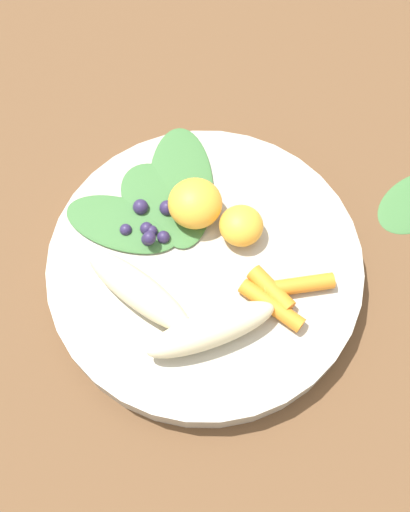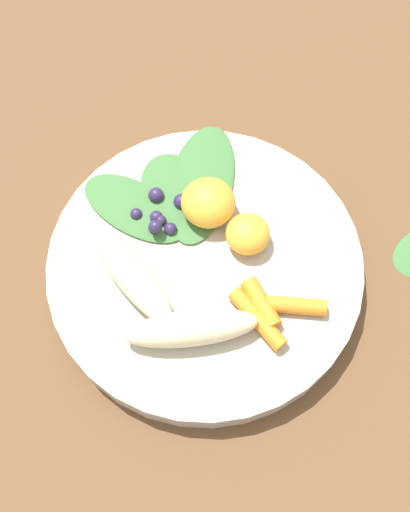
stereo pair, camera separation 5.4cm
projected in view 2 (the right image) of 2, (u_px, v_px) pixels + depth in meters
name	position (u px, v px, depth m)	size (l,w,h in m)	color
ground_plane	(205.00, 273.00, 0.58)	(2.40, 2.40, 0.00)	brown
bowl	(205.00, 267.00, 0.56)	(0.29, 0.29, 0.03)	#B2AD9E
banana_peeled_left	(191.00, 328.00, 0.51)	(0.11, 0.03, 0.03)	beige
banana_peeled_right	(131.00, 274.00, 0.53)	(0.11, 0.03, 0.03)	beige
orange_segment_near	(208.00, 203.00, 0.55)	(0.05, 0.05, 0.04)	#F4A833
orange_segment_far	(248.00, 234.00, 0.54)	(0.04, 0.04, 0.03)	#F4A833
carrot_front	(258.00, 319.00, 0.52)	(0.01, 0.01, 0.06)	orange
carrot_mid_left	(262.00, 302.00, 0.52)	(0.02, 0.02, 0.05)	orange
carrot_mid_right	(289.00, 305.00, 0.52)	(0.01, 0.01, 0.06)	orange
blueberry_pile	(163.00, 212.00, 0.56)	(0.05, 0.05, 0.02)	#2D234C
kale_leaf_left	(201.00, 183.00, 0.58)	(0.13, 0.06, 0.01)	#3D7038
kale_leaf_right	(177.00, 193.00, 0.58)	(0.09, 0.06, 0.01)	#3D7038
kale_leaf_rear	(135.00, 208.00, 0.57)	(0.11, 0.05, 0.01)	#3D7038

